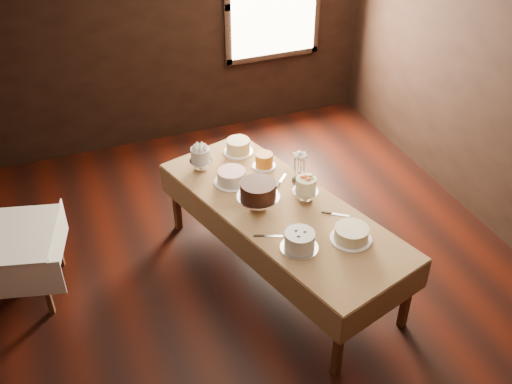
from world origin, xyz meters
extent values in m
cube|color=black|center=(0.00, 0.00, 0.00)|extent=(5.00, 6.00, 0.01)
cube|color=black|center=(0.00, 3.00, 1.40)|extent=(5.00, 0.02, 2.80)
cube|color=#FFEABF|center=(1.30, 2.94, 1.60)|extent=(1.10, 0.05, 1.30)
cube|color=#422313|center=(0.18, -1.08, 0.35)|extent=(0.08, 0.08, 0.70)
cube|color=#422313|center=(-0.50, 1.13, 0.35)|extent=(0.08, 0.08, 0.70)
cube|color=#422313|center=(0.93, -0.85, 0.35)|extent=(0.08, 0.08, 0.70)
cube|color=#422313|center=(0.26, 1.36, 0.35)|extent=(0.08, 0.08, 0.70)
cube|color=#422313|center=(0.22, 0.14, 0.74)|extent=(1.58, 2.59, 0.04)
cube|color=tan|center=(0.22, 0.14, 0.77)|extent=(1.66, 2.67, 0.01)
cube|color=#422313|center=(-1.85, 0.39, 0.31)|extent=(0.05, 0.05, 0.61)
cube|color=#422313|center=(-1.69, 0.99, 0.31)|extent=(0.05, 0.05, 0.61)
cube|color=#422313|center=(-2.07, 0.76, 0.63)|extent=(0.87, 0.87, 0.04)
cube|color=white|center=(-2.07, 0.76, 0.66)|extent=(0.97, 0.97, 0.01)
cylinder|color=silver|center=(-0.26, 0.98, 0.82)|extent=(0.22, 0.22, 0.11)
cylinder|color=silver|center=(-0.26, 0.98, 0.94)|extent=(0.21, 0.21, 0.13)
cylinder|color=white|center=(0.17, 1.13, 0.78)|extent=(0.30, 0.30, 0.01)
cylinder|color=#D0BA8B|center=(0.17, 1.13, 0.85)|extent=(0.23, 0.23, 0.13)
cylinder|color=white|center=(-0.06, 0.65, 0.78)|extent=(0.33, 0.33, 0.01)
cylinder|color=silver|center=(-0.06, 0.65, 0.84)|extent=(0.27, 0.27, 0.11)
cylinder|color=white|center=(0.32, 0.79, 0.78)|extent=(0.22, 0.22, 0.01)
cylinder|color=#C76F1C|center=(0.32, 0.79, 0.85)|extent=(0.23, 0.23, 0.13)
cylinder|color=silver|center=(0.02, 0.21, 0.84)|extent=(0.38, 0.38, 0.14)
cylinder|color=#36150B|center=(0.02, 0.21, 0.98)|extent=(0.31, 0.31, 0.13)
cylinder|color=silver|center=(0.45, 0.16, 0.83)|extent=(0.23, 0.23, 0.11)
cylinder|color=#F5ECB8|center=(0.45, 0.16, 0.95)|extent=(0.22, 0.22, 0.13)
cylinder|color=silver|center=(0.13, -0.41, 0.78)|extent=(0.31, 0.31, 0.01)
cylinder|color=silver|center=(0.13, -0.41, 0.85)|extent=(0.34, 0.34, 0.14)
cylinder|color=white|center=(0.57, -0.47, 0.78)|extent=(0.34, 0.34, 0.01)
cylinder|color=beige|center=(0.57, -0.47, 0.84)|extent=(0.35, 0.35, 0.11)
cube|color=silver|center=(0.64, -0.15, 0.77)|extent=(0.21, 0.16, 0.01)
cube|color=silver|center=(0.12, 0.43, 0.77)|extent=(0.05, 0.24, 0.01)
cube|color=silver|center=(0.40, 0.54, 0.77)|extent=(0.19, 0.19, 0.01)
cube|color=silver|center=(0.00, -0.20, 0.77)|extent=(0.23, 0.11, 0.01)
imported|color=#2D2823|center=(0.50, 0.39, 0.84)|extent=(0.13, 0.13, 0.13)
camera|label=1|loc=(-1.50, -3.64, 3.91)|focal=41.68mm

